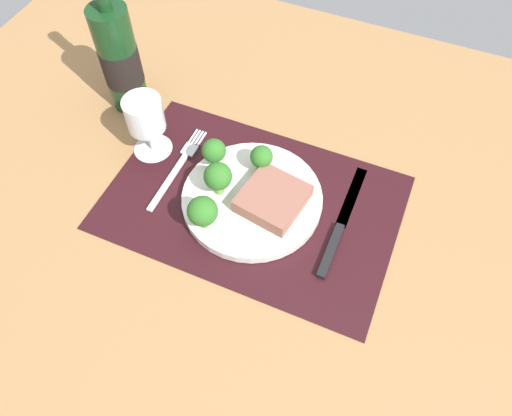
# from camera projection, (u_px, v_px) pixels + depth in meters

# --- Properties ---
(ground_plane) EXTENTS (1.40, 1.10, 0.03)m
(ground_plane) POSITION_uv_depth(u_px,v_px,m) (252.00, 208.00, 0.82)
(ground_plane) COLOR #996D42
(placemat) EXTENTS (0.48, 0.32, 0.00)m
(placemat) POSITION_uv_depth(u_px,v_px,m) (252.00, 202.00, 0.81)
(placemat) COLOR black
(placemat) RESTS_ON ground_plane
(plate) EXTENTS (0.23, 0.23, 0.02)m
(plate) POSITION_uv_depth(u_px,v_px,m) (252.00, 199.00, 0.80)
(plate) COLOR silver
(plate) RESTS_ON placemat
(steak) EXTENTS (0.11, 0.11, 0.03)m
(steak) POSITION_uv_depth(u_px,v_px,m) (272.00, 201.00, 0.77)
(steak) COLOR #8C5647
(steak) RESTS_ON plate
(broccoli_back_left) EXTENTS (0.05, 0.05, 0.06)m
(broccoli_back_left) POSITION_uv_depth(u_px,v_px,m) (218.00, 177.00, 0.77)
(broccoli_back_left) COLOR #6B994C
(broccoli_back_left) RESTS_ON plate
(broccoli_center) EXTENTS (0.04, 0.04, 0.05)m
(broccoli_center) POSITION_uv_depth(u_px,v_px,m) (261.00, 157.00, 0.80)
(broccoli_center) COLOR #6B994C
(broccoli_center) RESTS_ON plate
(broccoli_near_fork) EXTENTS (0.05, 0.05, 0.06)m
(broccoli_near_fork) POSITION_uv_depth(u_px,v_px,m) (203.00, 211.00, 0.73)
(broccoli_near_fork) COLOR #5B8942
(broccoli_near_fork) RESTS_ON plate
(broccoli_near_steak) EXTENTS (0.04, 0.04, 0.06)m
(broccoli_near_steak) POSITION_uv_depth(u_px,v_px,m) (214.00, 151.00, 0.80)
(broccoli_near_steak) COLOR #5B8942
(broccoli_near_steak) RESTS_ON plate
(fork) EXTENTS (0.02, 0.19, 0.01)m
(fork) POSITION_uv_depth(u_px,v_px,m) (178.00, 167.00, 0.84)
(fork) COLOR silver
(fork) RESTS_ON placemat
(knife) EXTENTS (0.02, 0.23, 0.01)m
(knife) POSITION_uv_depth(u_px,v_px,m) (339.00, 228.00, 0.77)
(knife) COLOR black
(knife) RESTS_ON placemat
(wine_bottle) EXTENTS (0.07, 0.07, 0.30)m
(wine_bottle) POSITION_uv_depth(u_px,v_px,m) (120.00, 58.00, 0.85)
(wine_bottle) COLOR #143819
(wine_bottle) RESTS_ON ground_plane
(wine_glass) EXTENTS (0.07, 0.07, 0.12)m
(wine_glass) POSITION_uv_depth(u_px,v_px,m) (145.00, 118.00, 0.81)
(wine_glass) COLOR silver
(wine_glass) RESTS_ON ground_plane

